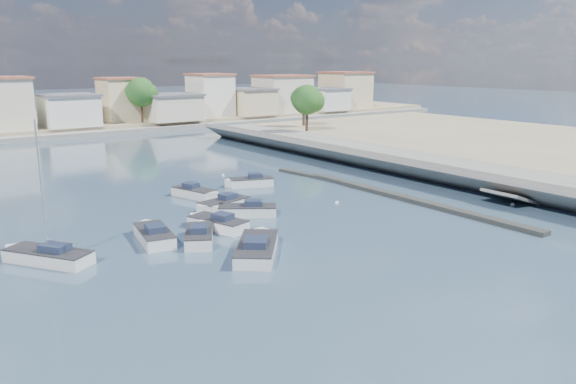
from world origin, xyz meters
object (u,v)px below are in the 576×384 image
object	(u,v)px
motorboat_a	(216,224)
sailboat	(45,256)
motorboat_d	(222,205)
motorboat_e	(153,235)
motorboat_f	(249,182)
motorboat_h	(257,248)
motorboat_c	(244,211)
motorboat_b	(200,236)
motorboat_g	(196,193)

from	to	relation	value
motorboat_a	sailboat	world-z (taller)	sailboat
motorboat_d	motorboat_e	distance (m)	8.97
motorboat_a	motorboat_f	distance (m)	14.55
motorboat_f	motorboat_h	xyz separation A→B (m)	(-10.18, -17.27, 0.00)
motorboat_f	sailboat	xyz separation A→B (m)	(-21.67, -11.00, 0.04)
motorboat_c	motorboat_h	size ratio (longest dim) A/B	0.80
motorboat_b	motorboat_g	size ratio (longest dim) A/B	0.96
motorboat_a	motorboat_b	world-z (taller)	same
motorboat_a	motorboat_d	bearing A→B (deg)	55.71
motorboat_d	motorboat_e	world-z (taller)	same
motorboat_f	motorboat_a	bearing A→B (deg)	-131.78
motorboat_h	motorboat_d	bearing A→B (deg)	72.08
motorboat_h	sailboat	bearing A→B (deg)	151.37
motorboat_b	motorboat_h	xyz separation A→B (m)	(1.83, -4.52, 0.00)
motorboat_d	sailboat	size ratio (longest dim) A/B	0.57
motorboat_b	motorboat_h	world-z (taller)	same
motorboat_f	motorboat_g	world-z (taller)	same
motorboat_g	motorboat_d	bearing A→B (deg)	-93.00
motorboat_a	motorboat_h	distance (m)	6.44
motorboat_e	motorboat_c	bearing A→B (deg)	11.40
motorboat_h	motorboat_e	bearing A→B (deg)	123.64
motorboat_c	sailboat	size ratio (longest dim) A/B	0.53
motorboat_g	motorboat_b	bearing A→B (deg)	-115.97
motorboat_g	motorboat_f	bearing A→B (deg)	10.96
motorboat_d	motorboat_h	bearing A→B (deg)	-107.92
motorboat_c	motorboat_h	xyz separation A→B (m)	(-4.10, -8.24, -0.00)
motorboat_b	motorboat_h	bearing A→B (deg)	-68.00
motorboat_f	sailboat	world-z (taller)	sailboat
motorboat_c	motorboat_a	bearing A→B (deg)	-153.33
motorboat_b	motorboat_g	world-z (taller)	same
motorboat_e	motorboat_h	world-z (taller)	same
motorboat_g	sailboat	bearing A→B (deg)	-147.43
motorboat_c	motorboat_f	size ratio (longest dim) A/B	1.01
motorboat_f	motorboat_e	bearing A→B (deg)	-143.52
motorboat_c	motorboat_h	bearing A→B (deg)	-116.46
sailboat	motorboat_e	bearing A→B (deg)	2.08
motorboat_f	motorboat_h	distance (m)	20.05
motorboat_a	motorboat_b	xyz separation A→B (m)	(-2.31, -1.90, -0.00)
motorboat_a	motorboat_d	world-z (taller)	same
motorboat_c	sailboat	xyz separation A→B (m)	(-15.59, -1.96, 0.04)
motorboat_b	motorboat_c	size ratio (longest dim) A/B	0.99
motorboat_a	motorboat_d	distance (m)	5.37
motorboat_a	motorboat_g	distance (m)	10.16
sailboat	motorboat_c	bearing A→B (deg)	7.17
motorboat_b	motorboat_c	bearing A→B (deg)	32.11
motorboat_d	sailboat	xyz separation A→B (m)	(-15.00, -4.58, 0.04)
motorboat_h	motorboat_f	bearing A→B (deg)	59.49
motorboat_c	sailboat	world-z (taller)	sailboat
motorboat_b	motorboat_d	size ratio (longest dim) A/B	0.93
motorboat_a	motorboat_f	xyz separation A→B (m)	(9.69, 10.85, -0.00)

